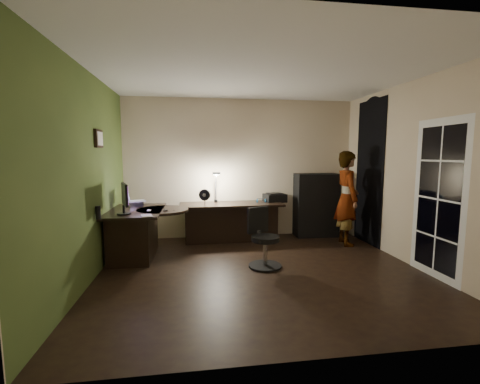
{
  "coord_description": "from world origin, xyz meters",
  "views": [
    {
      "loc": [
        -0.91,
        -4.28,
        1.63
      ],
      "look_at": [
        -0.15,
        1.05,
        1.0
      ],
      "focal_mm": 24.0,
      "sensor_mm": 36.0,
      "label": 1
    }
  ],
  "objects": [
    {
      "name": "floor",
      "position": [
        0.0,
        0.0,
        -0.01
      ],
      "size": [
        4.5,
        4.0,
        0.01
      ],
      "primitive_type": "cube",
      "color": "black",
      "rests_on": "ground"
    },
    {
      "name": "ceiling",
      "position": [
        0.0,
        0.0,
        2.71
      ],
      "size": [
        4.5,
        4.0,
        0.01
      ],
      "primitive_type": "cube",
      "color": "silver",
      "rests_on": "floor"
    },
    {
      "name": "wall_back",
      "position": [
        0.0,
        2.0,
        1.35
      ],
      "size": [
        4.5,
        0.01,
        2.7
      ],
      "primitive_type": "cube",
      "color": "beige",
      "rests_on": "floor"
    },
    {
      "name": "wall_front",
      "position": [
        0.0,
        -2.0,
        1.35
      ],
      "size": [
        4.5,
        0.01,
        2.7
      ],
      "primitive_type": "cube",
      "color": "beige",
      "rests_on": "floor"
    },
    {
      "name": "wall_left",
      "position": [
        -2.25,
        0.0,
        1.35
      ],
      "size": [
        0.01,
        4.0,
        2.7
      ],
      "primitive_type": "cube",
      "color": "beige",
      "rests_on": "floor"
    },
    {
      "name": "wall_right",
      "position": [
        2.25,
        0.0,
        1.35
      ],
      "size": [
        0.01,
        4.0,
        2.7
      ],
      "primitive_type": "cube",
      "color": "beige",
      "rests_on": "floor"
    },
    {
      "name": "green_wall_overlay",
      "position": [
        -2.24,
        0.0,
        1.35
      ],
      "size": [
        0.0,
        4.0,
        2.7
      ],
      "primitive_type": "cube",
      "color": "#445924",
      "rests_on": "floor"
    },
    {
      "name": "arched_doorway",
      "position": [
        2.24,
        1.15,
        1.3
      ],
      "size": [
        0.01,
        0.9,
        2.6
      ],
      "primitive_type": "cube",
      "color": "black",
      "rests_on": "floor"
    },
    {
      "name": "french_door",
      "position": [
        2.24,
        -0.55,
        1.05
      ],
      "size": [
        0.02,
        0.92,
        2.1
      ],
      "primitive_type": "cube",
      "color": "white",
      "rests_on": "floor"
    },
    {
      "name": "framed_picture",
      "position": [
        -2.22,
        0.45,
        1.85
      ],
      "size": [
        0.04,
        0.3,
        0.25
      ],
      "primitive_type": "cube",
      "color": "black",
      "rests_on": "wall_left"
    },
    {
      "name": "desk_left",
      "position": [
        -1.83,
        0.89,
        0.38
      ],
      "size": [
        0.83,
        1.34,
        0.76
      ],
      "primitive_type": "cube",
      "rotation": [
        0.0,
        0.0,
        -0.01
      ],
      "color": "black",
      "rests_on": "floor"
    },
    {
      "name": "desk_right",
      "position": [
        -0.23,
        1.63,
        0.36
      ],
      "size": [
        1.93,
        0.72,
        0.72
      ],
      "primitive_type": "cube",
      "rotation": [
        0.0,
        0.0,
        0.03
      ],
      "color": "black",
      "rests_on": "floor"
    },
    {
      "name": "cabinet",
      "position": [
        1.49,
        1.78,
        0.63
      ],
      "size": [
        0.85,
        0.44,
        1.25
      ],
      "primitive_type": "cube",
      "rotation": [
        0.0,
        0.0,
        -0.03
      ],
      "color": "black",
      "rests_on": "floor"
    },
    {
      "name": "laptop_stand",
      "position": [
        -1.88,
        1.18,
        0.82
      ],
      "size": [
        0.26,
        0.24,
        0.09
      ],
      "primitive_type": "cube",
      "rotation": [
        0.0,
        0.0,
        0.32
      ],
      "color": "silver",
      "rests_on": "desk_left"
    },
    {
      "name": "laptop",
      "position": [
        -1.88,
        1.18,
        0.96
      ],
      "size": [
        0.39,
        0.38,
        0.21
      ],
      "primitive_type": "cube",
      "rotation": [
        0.0,
        0.0,
        0.38
      ],
      "color": "silver",
      "rests_on": "laptop_stand"
    },
    {
      "name": "monitor",
      "position": [
        -1.93,
        0.48,
        0.93
      ],
      "size": [
        0.25,
        0.5,
        0.32
      ],
      "primitive_type": "cube",
      "rotation": [
        0.0,
        0.0,
        0.31
      ],
      "color": "black",
      "rests_on": "desk_left"
    },
    {
      "name": "mouse",
      "position": [
        -1.6,
        0.64,
        0.79
      ],
      "size": [
        0.07,
        0.1,
        0.03
      ],
      "primitive_type": "ellipsoid",
      "rotation": [
        0.0,
        0.0,
        0.17
      ],
      "color": "silver",
      "rests_on": "desk_left"
    },
    {
      "name": "phone",
      "position": [
        -1.36,
        0.74,
        0.78
      ],
      "size": [
        0.07,
        0.14,
        0.01
      ],
      "primitive_type": "cube",
      "rotation": [
        0.0,
        0.0,
        0.04
      ],
      "color": "black",
      "rests_on": "desk_left"
    },
    {
      "name": "pen",
      "position": [
        -1.23,
        0.72,
        0.78
      ],
      "size": [
        0.02,
        0.14,
        0.01
      ],
      "primitive_type": "cube",
      "rotation": [
        0.0,
        0.0,
        0.05
      ],
      "color": "black",
      "rests_on": "desk_left"
    },
    {
      "name": "speaker",
      "position": [
        -2.19,
        0.17,
        0.86
      ],
      "size": [
        0.07,
        0.07,
        0.17
      ],
      "primitive_type": "cylinder",
      "rotation": [
        0.0,
        0.0,
        -0.05
      ],
      "color": "black",
      "rests_on": "desk_left"
    },
    {
      "name": "notepad",
      "position": [
        -1.59,
        0.3,
        0.78
      ],
      "size": [
        0.19,
        0.23,
        0.01
      ],
      "primitive_type": "cube",
      "rotation": [
        0.0,
        0.0,
        0.25
      ],
      "color": "silver",
      "rests_on": "desk_left"
    },
    {
      "name": "desk_fan",
      "position": [
        -0.73,
        1.41,
        0.86
      ],
      "size": [
        0.23,
        0.17,
        0.32
      ],
      "primitive_type": "cube",
      "rotation": [
        0.0,
        0.0,
        -0.32
      ],
      "color": "black",
      "rests_on": "desk_right"
    },
    {
      "name": "headphones",
      "position": [
        0.36,
        1.7,
        0.75
      ],
      "size": [
        0.21,
        0.13,
        0.1
      ],
      "primitive_type": "cube",
      "rotation": [
        0.0,
        0.0,
        -0.22
      ],
      "color": "#206094",
      "rests_on": "desk_right"
    },
    {
      "name": "printer",
      "position": [
        0.64,
        1.78,
        0.79
      ],
      "size": [
        0.45,
        0.38,
        0.18
      ],
      "primitive_type": "cube",
      "rotation": [
        0.0,
        0.0,
        0.2
      ],
      "color": "black",
      "rests_on": "desk_right"
    },
    {
      "name": "desk_lamp",
      "position": [
        -0.51,
        1.83,
        1.02
      ],
      "size": [
        0.22,
        0.32,
        0.64
      ],
      "primitive_type": "cube",
      "rotation": [
        0.0,
        0.0,
        0.27
      ],
      "color": "black",
      "rests_on": "desk_right"
    },
    {
      "name": "office_chair",
      "position": [
        0.09,
        0.14,
        0.43
      ],
      "size": [
        0.63,
        0.63,
        0.86
      ],
      "primitive_type": "cube",
      "rotation": [
        0.0,
        0.0,
        0.41
      ],
      "color": "black",
      "rests_on": "floor"
    },
    {
      "name": "person",
      "position": [
        1.81,
        1.12,
        0.85
      ],
      "size": [
        0.45,
        0.64,
        1.69
      ],
      "primitive_type": "imported",
      "rotation": [
        0.0,
        0.0,
        1.49
      ],
      "color": "#D8A88C",
      "rests_on": "floor"
    }
  ]
}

